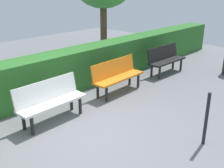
# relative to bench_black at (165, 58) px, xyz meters

# --- Properties ---
(ground_plane) EXTENTS (18.47, 18.47, 0.00)m
(ground_plane) POSITION_rel_bench_black_xyz_m (4.32, 0.93, -0.48)
(ground_plane) COLOR slate
(bench_black) EXTENTS (1.49, 0.49, 0.86)m
(bench_black) POSITION_rel_bench_black_xyz_m (0.00, 0.00, 0.00)
(bench_black) COLOR black
(bench_black) RESTS_ON ground_plane
(bench_orange) EXTENTS (1.60, 0.51, 0.86)m
(bench_orange) POSITION_rel_bench_black_xyz_m (2.24, -0.01, 0.00)
(bench_orange) COLOR orange
(bench_orange) RESTS_ON ground_plane
(bench_white) EXTENTS (1.53, 0.51, 0.86)m
(bench_white) POSITION_rel_bench_black_xyz_m (4.36, 0.08, 0.00)
(bench_white) COLOR white
(bench_white) RESTS_ON ground_plane
(hedge_row) EXTENTS (14.47, 0.72, 1.07)m
(hedge_row) POSITION_rel_bench_black_xyz_m (3.30, -1.06, 0.06)
(hedge_row) COLOR #2D6B28
(hedge_row) RESTS_ON ground_plane
(railing_post_mid) EXTENTS (0.06, 0.06, 1.00)m
(railing_post_mid) POSITION_rel_bench_black_xyz_m (2.97, 2.83, 0.02)
(railing_post_mid) COLOR black
(railing_post_mid) RESTS_ON ground_plane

